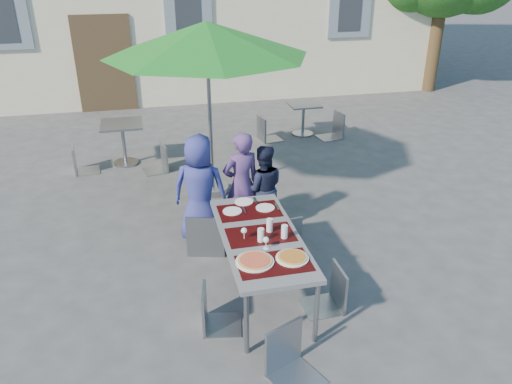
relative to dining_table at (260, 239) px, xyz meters
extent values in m
plane|color=#3F3F41|center=(0.15, 0.33, -0.70)|extent=(90.00, 90.00, 0.00)
cube|color=#423220|center=(-1.85, 7.80, 0.40)|extent=(1.30, 0.06, 2.20)
cube|color=slate|center=(-3.85, 7.80, 1.50)|extent=(1.10, 0.06, 1.40)
cube|color=#262B33|center=(-3.85, 7.78, 1.50)|extent=(0.60, 0.04, 1.10)
cube|color=slate|center=(0.15, 7.80, 1.50)|extent=(1.10, 0.06, 1.40)
cube|color=#262B33|center=(0.15, 7.78, 1.50)|extent=(0.60, 0.04, 1.10)
cube|color=slate|center=(4.15, 7.80, 1.50)|extent=(1.10, 0.06, 1.40)
cube|color=#262B33|center=(4.15, 7.78, 1.50)|extent=(0.60, 0.04, 1.10)
cylinder|color=#46341E|center=(6.65, 7.83, 0.70)|extent=(0.36, 0.36, 2.80)
cube|color=#4A4A4F|center=(0.00, 0.00, 0.03)|extent=(0.80, 1.85, 0.05)
cylinder|color=gray|center=(-0.34, -0.86, -0.35)|extent=(0.05, 0.05, 0.70)
cylinder|color=gray|center=(0.34, -0.86, -0.35)|extent=(0.05, 0.05, 0.70)
cylinder|color=gray|center=(-0.34, 0.86, -0.35)|extent=(0.05, 0.05, 0.70)
cylinder|color=gray|center=(0.34, 0.86, -0.35)|extent=(0.05, 0.05, 0.70)
cube|color=black|center=(0.00, -0.55, 0.06)|extent=(0.70, 0.42, 0.01)
cube|color=black|center=(0.00, 0.00, 0.06)|extent=(0.70, 0.42, 0.01)
cube|color=black|center=(0.00, 0.55, 0.06)|extent=(0.70, 0.42, 0.01)
cylinder|color=white|center=(-0.18, -0.49, 0.07)|extent=(0.37, 0.37, 0.01)
cylinder|color=tan|center=(-0.18, -0.49, 0.08)|extent=(0.33, 0.33, 0.01)
cylinder|color=#AF2C10|center=(-0.18, -0.49, 0.09)|extent=(0.29, 0.29, 0.01)
cylinder|color=white|center=(0.19, -0.51, 0.07)|extent=(0.32, 0.32, 0.01)
cylinder|color=tan|center=(0.19, -0.51, 0.08)|extent=(0.28, 0.28, 0.01)
cylinder|color=#99340A|center=(0.19, -0.51, 0.09)|extent=(0.25, 0.25, 0.01)
cylinder|color=silver|center=(-0.03, -0.13, 0.13)|extent=(0.07, 0.07, 0.15)
cylinder|color=silver|center=(0.11, 0.05, 0.13)|extent=(0.07, 0.07, 0.15)
cylinder|color=silver|center=(0.23, -0.12, 0.13)|extent=(0.07, 0.07, 0.15)
cylinder|color=silver|center=(-0.18, -0.04, 0.06)|extent=(0.06, 0.06, 0.00)
cylinder|color=silver|center=(-0.18, -0.04, 0.09)|extent=(0.01, 0.01, 0.08)
sphere|color=silver|center=(-0.18, -0.04, 0.15)|extent=(0.06, 0.06, 0.06)
cylinder|color=silver|center=(-0.01, -0.27, 0.06)|extent=(0.06, 0.06, 0.00)
cylinder|color=silver|center=(-0.01, -0.27, 0.09)|extent=(0.01, 0.01, 0.08)
sphere|color=silver|center=(-0.01, -0.27, 0.15)|extent=(0.06, 0.06, 0.06)
cylinder|color=white|center=(-0.19, 0.58, 0.06)|extent=(0.22, 0.22, 0.01)
cube|color=#9A9CA1|center=(-0.05, 0.58, 0.06)|extent=(0.02, 0.18, 0.00)
cylinder|color=white|center=(0.19, 0.57, 0.06)|extent=(0.22, 0.22, 0.01)
cube|color=#9A9CA1|center=(0.33, 0.57, 0.06)|extent=(0.02, 0.18, 0.00)
cylinder|color=white|center=(-0.02, 0.78, 0.06)|extent=(0.22, 0.22, 0.01)
cube|color=#9A9CA1|center=(0.12, 0.78, 0.06)|extent=(0.02, 0.18, 0.00)
imported|color=navy|center=(-0.47, 1.33, 0.02)|extent=(0.82, 0.67, 1.44)
imported|color=#52366F|center=(0.08, 1.38, 0.02)|extent=(0.59, 0.46, 1.42)
imported|color=#171C33|center=(0.37, 1.42, -0.09)|extent=(0.62, 0.41, 1.20)
cube|color=gray|center=(-0.43, 1.09, -0.20)|extent=(0.57, 0.57, 0.03)
cube|color=gray|center=(-0.49, 0.87, 0.08)|extent=(0.46, 0.15, 0.56)
cylinder|color=gray|center=(-0.18, 1.23, -0.45)|extent=(0.02, 0.02, 0.49)
cylinder|color=gray|center=(-0.57, 1.33, -0.45)|extent=(0.02, 0.02, 0.49)
cylinder|color=gray|center=(-0.29, 0.84, -0.45)|extent=(0.02, 0.02, 0.49)
cylinder|color=gray|center=(-0.67, 0.94, -0.45)|extent=(0.02, 0.02, 0.49)
cube|color=#94999F|center=(-0.09, 1.27, -0.20)|extent=(0.53, 0.53, 0.03)
cube|color=#94999F|center=(-0.05, 1.05, 0.07)|extent=(0.46, 0.11, 0.55)
cylinder|color=#94999F|center=(0.07, 1.49, -0.45)|extent=(0.02, 0.02, 0.48)
cylinder|color=#94999F|center=(-0.32, 1.43, -0.45)|extent=(0.02, 0.02, 0.48)
cylinder|color=#94999F|center=(0.14, 1.10, -0.45)|extent=(0.02, 0.02, 0.48)
cylinder|color=#94999F|center=(-0.25, 1.04, -0.45)|extent=(0.02, 0.02, 0.48)
cube|color=gray|center=(0.51, 0.95, -0.28)|extent=(0.44, 0.44, 0.03)
cube|color=gray|center=(0.54, 0.76, -0.05)|extent=(0.38, 0.09, 0.46)
cylinder|color=gray|center=(0.65, 1.14, -0.49)|extent=(0.02, 0.02, 0.40)
cylinder|color=gray|center=(0.32, 1.08, -0.49)|extent=(0.02, 0.02, 0.40)
cylinder|color=gray|center=(0.70, 0.81, -0.49)|extent=(0.02, 0.02, 0.40)
cylinder|color=gray|center=(0.37, 0.76, -0.49)|extent=(0.02, 0.02, 0.40)
cube|color=#8F939A|center=(-0.50, -0.44, -0.29)|extent=(0.44, 0.44, 0.03)
cube|color=#8F939A|center=(-0.67, -0.41, -0.07)|extent=(0.10, 0.37, 0.45)
cylinder|color=#8F939A|center=(-0.37, -0.63, -0.50)|extent=(0.02, 0.02, 0.39)
cylinder|color=#8F939A|center=(-0.31, -0.31, -0.50)|extent=(0.02, 0.02, 0.39)
cylinder|color=#8F939A|center=(-0.69, -0.57, -0.50)|extent=(0.02, 0.02, 0.39)
cylinder|color=#8F939A|center=(-0.63, -0.25, -0.50)|extent=(0.02, 0.02, 0.39)
cube|color=#8F969A|center=(0.58, -0.39, -0.27)|extent=(0.40, 0.40, 0.03)
cube|color=#8F969A|center=(0.76, -0.39, -0.04)|extent=(0.03, 0.39, 0.47)
cylinder|color=#8F969A|center=(0.41, -0.23, -0.49)|extent=(0.02, 0.02, 0.41)
cylinder|color=#8F969A|center=(0.41, -0.56, -0.49)|extent=(0.02, 0.02, 0.41)
cylinder|color=#8F969A|center=(0.74, -0.22, -0.49)|extent=(0.02, 0.02, 0.41)
cylinder|color=#8F969A|center=(0.75, -0.56, -0.49)|extent=(0.02, 0.02, 0.41)
cube|color=gray|center=(0.02, -1.30, -0.26)|extent=(0.53, 0.53, 0.03)
cube|color=gray|center=(-0.06, -1.12, -0.02)|extent=(0.38, 0.19, 0.48)
cylinder|color=gray|center=(-0.07, -1.53, -0.48)|extent=(0.02, 0.02, 0.43)
cylinder|color=gray|center=(0.25, -1.39, -0.48)|extent=(0.02, 0.02, 0.43)
cylinder|color=gray|center=(-0.21, -1.21, -0.48)|extent=(0.02, 0.02, 0.43)
cylinder|color=gray|center=(0.11, -1.07, -0.48)|extent=(0.02, 0.02, 0.43)
cylinder|color=#9A9CA1|center=(-0.12, 2.72, -0.64)|extent=(0.50, 0.50, 0.10)
cylinder|color=gray|center=(-0.12, 2.72, 0.51)|extent=(0.06, 0.06, 2.41)
cone|color=#197420|center=(-0.12, 2.72, 1.66)|extent=(2.94, 2.94, 0.47)
cylinder|color=#9A9CA1|center=(-1.47, 4.23, -0.68)|extent=(0.44, 0.44, 0.04)
cylinder|color=gray|center=(-1.47, 4.23, -0.34)|extent=(0.06, 0.06, 0.71)
cube|color=gray|center=(-1.47, 4.23, 0.05)|extent=(0.71, 0.71, 0.04)
cube|color=#91969C|center=(-2.12, 4.03, -0.27)|extent=(0.43, 0.43, 0.03)
cube|color=#91969C|center=(-2.31, 4.01, -0.03)|extent=(0.07, 0.40, 0.47)
cylinder|color=#91969C|center=(-1.93, 3.88, -0.49)|extent=(0.02, 0.02, 0.42)
cylinder|color=#91969C|center=(-1.97, 4.22, -0.49)|extent=(0.02, 0.02, 0.42)
cylinder|color=#91969C|center=(-2.27, 3.85, -0.49)|extent=(0.02, 0.02, 0.42)
cylinder|color=#91969C|center=(-2.31, 4.19, -0.49)|extent=(0.02, 0.02, 0.42)
cube|color=gray|center=(-0.98, 3.76, -0.28)|extent=(0.45, 0.45, 0.03)
cube|color=gray|center=(-0.80, 3.80, -0.06)|extent=(0.11, 0.38, 0.46)
cylinder|color=gray|center=(-1.17, 3.89, -0.50)|extent=(0.02, 0.02, 0.40)
cylinder|color=gray|center=(-1.11, 3.57, -0.50)|extent=(0.02, 0.02, 0.40)
cylinder|color=gray|center=(-0.85, 3.96, -0.50)|extent=(0.02, 0.02, 0.40)
cylinder|color=gray|center=(-0.78, 3.64, -0.50)|extent=(0.02, 0.02, 0.40)
cylinder|color=#9A9CA1|center=(2.12, 5.04, -0.68)|extent=(0.44, 0.44, 0.04)
cylinder|color=gray|center=(2.12, 5.04, -0.39)|extent=(0.06, 0.06, 0.62)
cube|color=gray|center=(2.12, 5.04, -0.05)|extent=(0.62, 0.62, 0.04)
cube|color=gray|center=(1.39, 4.89, -0.25)|extent=(0.48, 0.48, 0.03)
cube|color=gray|center=(1.19, 4.85, 0.00)|extent=(0.10, 0.42, 0.50)
cylinder|color=gray|center=(1.60, 4.74, -0.48)|extent=(0.02, 0.02, 0.44)
cylinder|color=gray|center=(1.53, 5.10, -0.48)|extent=(0.02, 0.02, 0.44)
cylinder|color=gray|center=(1.24, 4.68, -0.48)|extent=(0.02, 0.02, 0.44)
cylinder|color=gray|center=(1.18, 5.03, -0.48)|extent=(0.02, 0.02, 0.44)
cube|color=gray|center=(2.59, 4.72, -0.23)|extent=(0.49, 0.49, 0.03)
cube|color=gray|center=(2.79, 4.75, 0.03)|extent=(0.09, 0.44, 0.52)
cylinder|color=gray|center=(2.38, 4.88, -0.47)|extent=(0.02, 0.02, 0.46)
cylinder|color=gray|center=(2.42, 4.51, -0.47)|extent=(0.02, 0.02, 0.46)
cylinder|color=gray|center=(2.75, 4.93, -0.47)|extent=(0.02, 0.02, 0.46)
cylinder|color=gray|center=(2.80, 4.56, -0.47)|extent=(0.02, 0.02, 0.46)
camera|label=1|loc=(-1.07, -4.41, 2.74)|focal=35.00mm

